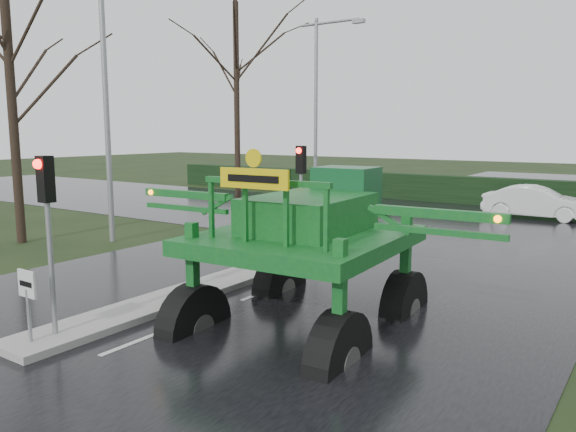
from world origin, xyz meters
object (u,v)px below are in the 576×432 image
Objects in this scene: traffic_signal_mid at (301,176)px; street_light_left_near at (110,72)px; crop_sprayer at (199,222)px; keep_left_sign at (27,294)px; traffic_signal_near at (47,207)px; white_sedan at (535,219)px; street_light_left_far at (321,94)px.

street_light_left_near is (-6.89, -1.49, 3.40)m from traffic_signal_mid.
street_light_left_near is 1.22× the size of crop_sprayer.
keep_left_sign is 0.38× the size of traffic_signal_mid.
keep_left_sign is 1.61m from traffic_signal_near.
keep_left_sign is at bearing -90.00° from traffic_signal_mid.
white_sedan is at bearing 78.36° from traffic_signal_near.
traffic_signal_near is 21.93m from white_sedan.
street_light_left_far reaches higher than traffic_signal_near.
traffic_signal_mid is 0.78× the size of white_sedan.
keep_left_sign is at bearing -47.41° from street_light_left_near.
keep_left_sign is 0.14× the size of street_light_left_near.
crop_sprayer is (1.63, -6.24, -0.43)m from traffic_signal_mid.
traffic_signal_mid is 0.35× the size of street_light_left_near.
traffic_signal_near reaches higher than keep_left_sign.
traffic_signal_mid is 0.43× the size of crop_sprayer.
crop_sprayer is at bearing 59.36° from keep_left_sign.
crop_sprayer is (1.63, 2.75, 1.10)m from keep_left_sign.
crop_sprayer is at bearing 54.19° from traffic_signal_near.
white_sedan is (4.39, 21.33, -2.59)m from traffic_signal_near.
street_light_left_far is (-6.89, 21.01, 3.40)m from traffic_signal_near.
traffic_signal_mid reaches higher than white_sedan.
traffic_signal_mid is at bearing 12.21° from street_light_left_near.
keep_left_sign is 0.14× the size of street_light_left_far.
keep_left_sign is at bearing 167.10° from white_sedan.
white_sedan is (11.29, 0.32, -5.99)m from street_light_left_far.
street_light_left_near reaches higher than white_sedan.
traffic_signal_mid is (0.00, 8.99, 1.53)m from keep_left_sign.
street_light_left_far is at bearing 107.78° from keep_left_sign.
traffic_signal_mid is 6.47m from crop_sprayer.
keep_left_sign is 11.32m from street_light_left_near.
street_light_left_far is 2.21× the size of white_sedan.
street_light_left_far is (0.00, 14.00, 0.00)m from street_light_left_near.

